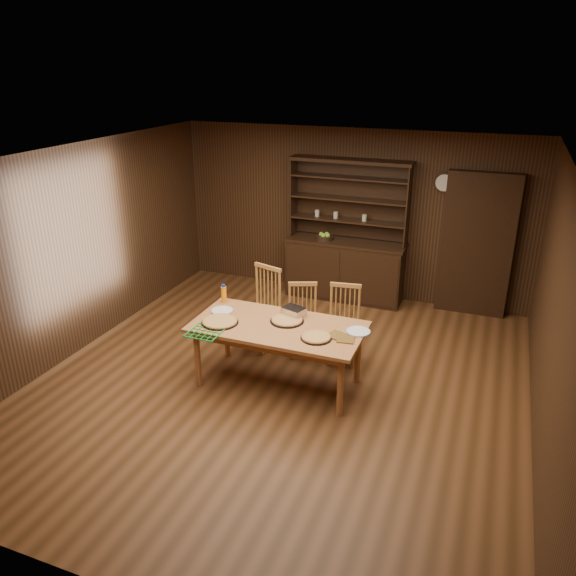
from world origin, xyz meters
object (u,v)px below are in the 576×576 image
at_px(chair_center, 303,317).
at_px(chair_right, 343,321).
at_px(chair_left, 263,305).
at_px(juice_bottle, 224,294).
at_px(china_hutch, 345,262).
at_px(dining_table, 278,332).

distance_m(chair_center, chair_right, 0.53).
distance_m(chair_left, chair_right, 1.08).
bearing_deg(juice_bottle, china_hutch, 69.70).
xyz_separation_m(dining_table, chair_center, (0.00, 0.82, -0.18)).
bearing_deg(dining_table, chair_center, 89.65).
xyz_separation_m(chair_center, juice_bottle, (-0.87, -0.45, 0.36)).
relative_size(china_hutch, chair_left, 1.99).
xyz_separation_m(china_hutch, chair_center, (-0.01, -1.94, -0.10)).
distance_m(china_hutch, juice_bottle, 2.56).
relative_size(dining_table, juice_bottle, 8.31).
bearing_deg(chair_right, dining_table, -131.26).
bearing_deg(chair_center, chair_right, -20.05).
xyz_separation_m(chair_left, chair_center, (0.54, -0.00, -0.09)).
relative_size(china_hutch, dining_table, 1.12).
relative_size(chair_center, juice_bottle, 4.02).
xyz_separation_m(china_hutch, dining_table, (-0.02, -2.75, 0.08)).
bearing_deg(china_hutch, dining_table, -90.38).
distance_m(dining_table, juice_bottle, 0.96).
distance_m(chair_left, chair_center, 0.55).
relative_size(china_hutch, chair_center, 2.32).
relative_size(chair_center, chair_right, 0.95).
bearing_deg(juice_bottle, chair_right, 18.44).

